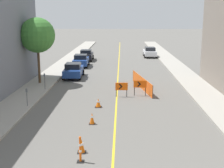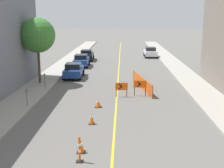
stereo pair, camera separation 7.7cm
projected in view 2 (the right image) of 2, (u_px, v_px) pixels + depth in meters
name	position (u px, v px, depth m)	size (l,w,h in m)	color
lane_stripe	(119.00, 64.00, 42.90)	(0.12, 70.98, 0.01)	gold
sidewalk_left	(66.00, 63.00, 43.12)	(2.69, 70.98, 0.15)	#9E998E
sidewalk_right	(173.00, 63.00, 42.64)	(2.69, 70.98, 0.15)	#9E998E
traffic_cone_second	(81.00, 146.00, 15.00)	(0.41, 0.41, 0.68)	black
traffic_cone_third	(92.00, 118.00, 18.94)	(0.37, 0.37, 0.74)	black
traffic_cone_fourth	(98.00, 103.00, 22.47)	(0.47, 0.47, 0.65)	black
delineator_post_front	(80.00, 151.00, 13.99)	(0.32, 0.32, 1.22)	black
arrow_barricade_primary	(122.00, 87.00, 25.25)	(1.00, 0.09, 1.17)	#EF560C
arrow_barricade_secondary	(140.00, 85.00, 25.57)	(1.07, 0.09, 1.27)	#EF560C
safety_mesh_fence	(142.00, 83.00, 28.12)	(1.35, 7.07, 1.07)	#EF560C
parked_car_curb_near	(74.00, 70.00, 33.03)	(1.96, 4.37, 1.59)	navy
parked_car_curb_mid	(81.00, 60.00, 40.28)	(1.96, 4.36, 1.59)	navy
parked_car_curb_far	(87.00, 55.00, 45.81)	(1.95, 4.34, 1.59)	black
parked_car_opposite_side	(150.00, 52.00, 49.50)	(1.94, 4.33, 1.59)	silver
parking_meter_near_curb	(45.00, 78.00, 27.25)	(0.12, 0.11, 1.41)	#4C4C51
parking_meter_far_curb	(27.00, 93.00, 22.13)	(0.12, 0.11, 1.29)	#4C4C51
street_tree_left_near	(38.00, 35.00, 29.05)	(3.29, 3.29, 6.18)	#4C3823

